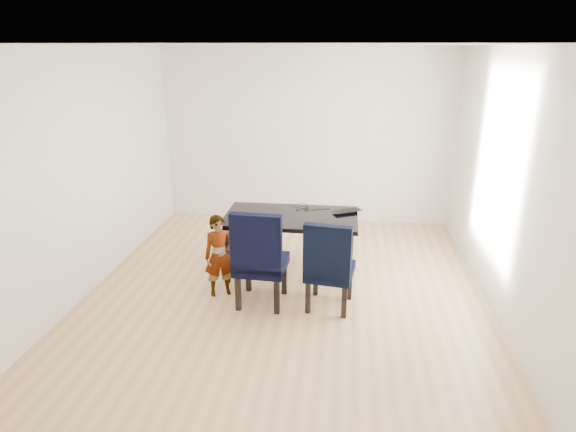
# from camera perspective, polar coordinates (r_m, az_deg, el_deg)

# --- Properties ---
(floor) EXTENTS (4.50, 5.00, 0.01)m
(floor) POSITION_cam_1_polar(r_m,az_deg,el_deg) (5.66, -0.25, -8.86)
(floor) COLOR tan
(floor) RESTS_ON ground
(ceiling) EXTENTS (4.50, 5.00, 0.01)m
(ceiling) POSITION_cam_1_polar(r_m,az_deg,el_deg) (4.98, -0.30, 19.73)
(ceiling) COLOR white
(ceiling) RESTS_ON wall_back
(wall_back) EXTENTS (4.50, 0.01, 2.70)m
(wall_back) POSITION_cam_1_polar(r_m,az_deg,el_deg) (7.59, 2.18, 9.37)
(wall_back) COLOR white
(wall_back) RESTS_ON ground
(wall_front) EXTENTS (4.50, 0.01, 2.70)m
(wall_front) POSITION_cam_1_polar(r_m,az_deg,el_deg) (2.85, -6.81, -8.60)
(wall_front) COLOR white
(wall_front) RESTS_ON ground
(wall_left) EXTENTS (0.01, 5.00, 2.70)m
(wall_left) POSITION_cam_1_polar(r_m,az_deg,el_deg) (5.88, -22.71, 4.86)
(wall_left) COLOR silver
(wall_left) RESTS_ON ground
(wall_right) EXTENTS (0.01, 5.00, 2.70)m
(wall_right) POSITION_cam_1_polar(r_m,az_deg,el_deg) (5.37, 24.40, 3.33)
(wall_right) COLOR silver
(wall_right) RESTS_ON ground
(dining_table) EXTENTS (1.60, 0.90, 0.75)m
(dining_table) POSITION_cam_1_polar(r_m,az_deg,el_deg) (5.95, 0.36, -3.36)
(dining_table) COLOR black
(dining_table) RESTS_ON floor
(chair_left) EXTENTS (0.56, 0.58, 1.11)m
(chair_left) POSITION_cam_1_polar(r_m,az_deg,el_deg) (5.20, -3.17, -4.75)
(chair_left) COLOR black
(chair_left) RESTS_ON floor
(chair_right) EXTENTS (0.55, 0.57, 1.01)m
(chair_right) POSITION_cam_1_polar(r_m,az_deg,el_deg) (5.15, 5.03, -5.62)
(chair_right) COLOR black
(chair_right) RESTS_ON floor
(child) EXTENTS (0.41, 0.35, 0.94)m
(child) POSITION_cam_1_polar(r_m,az_deg,el_deg) (5.44, -8.11, -4.70)
(child) COLOR #F65214
(child) RESTS_ON floor
(plate) EXTENTS (0.32, 0.32, 0.01)m
(plate) POSITION_cam_1_polar(r_m,az_deg,el_deg) (5.55, -4.48, -0.89)
(plate) COLOR silver
(plate) RESTS_ON dining_table
(sandwich) EXTENTS (0.16, 0.11, 0.06)m
(sandwich) POSITION_cam_1_polar(r_m,az_deg,el_deg) (5.53, -4.40, -0.59)
(sandwich) COLOR #B36540
(sandwich) RESTS_ON plate
(laptop) EXTENTS (0.43, 0.38, 0.03)m
(laptop) POSITION_cam_1_polar(r_m,az_deg,el_deg) (5.99, 6.82, 0.67)
(laptop) COLOR black
(laptop) RESTS_ON dining_table
(cable_tangle) EXTENTS (0.22, 0.22, 0.01)m
(cable_tangle) POSITION_cam_1_polar(r_m,az_deg,el_deg) (6.02, 1.75, 0.80)
(cable_tangle) COLOR black
(cable_tangle) RESTS_ON dining_table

